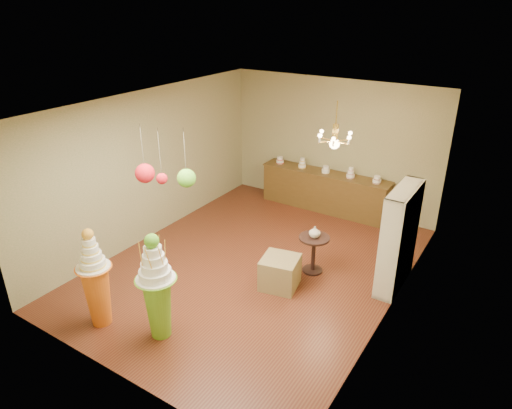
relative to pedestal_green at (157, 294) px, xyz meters
The scene contains 17 objects.
floor 2.46m from the pedestal_green, 86.24° to the left, with size 6.50×6.50×0.00m, color #572717.
ceiling 3.28m from the pedestal_green, 86.24° to the left, with size 6.50×6.50×0.00m, color silver.
wall_back 5.65m from the pedestal_green, 88.42° to the left, with size 5.00×0.04×3.00m, color #959369.
wall_front 1.20m from the pedestal_green, 80.29° to the right, with size 5.00×0.04×3.00m, color #959369.
wall_left 3.41m from the pedestal_green, 134.97° to the left, with size 0.04×6.50×3.00m, color #959369.
wall_right 3.63m from the pedestal_green, 41.49° to the left, with size 0.04×6.50×3.00m, color #959369.
pedestal_green is the anchor object (origin of this frame).
pedestal_orange 1.00m from the pedestal_green, 163.42° to the right, with size 0.53×0.53×1.61m.
burlap_riser 2.24m from the pedestal_green, 67.00° to the left, with size 0.60×0.60×0.55m, color olive.
sideboard 5.33m from the pedestal_green, 88.34° to the left, with size 3.04×0.54×1.16m.
shelving_unit 4.02m from the pedestal_green, 51.63° to the left, with size 0.33×1.20×1.80m.
round_table 2.99m from the pedestal_green, 67.74° to the left, with size 0.73×0.73×0.70m.
vase 2.98m from the pedestal_green, 67.74° to the left, with size 0.20×0.20×0.21m, color beige.
pom_red_left 1.73m from the pedestal_green, 136.60° to the left, with size 0.28×0.28×0.86m.
pom_green_mid 1.71m from the pedestal_green, 81.26° to the left, with size 0.26×0.26×0.85m.
pom_red_right 1.65m from the pedestal_green, 111.41° to the left, with size 0.16×0.16×0.80m.
chandelier 3.90m from the pedestal_green, 71.71° to the left, with size 0.77×0.77×0.85m.
Camera 1 is at (3.93, -6.12, 4.56)m, focal length 32.00 mm.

